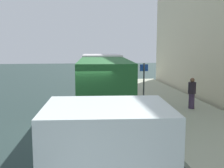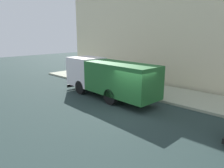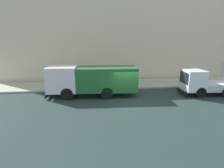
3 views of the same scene
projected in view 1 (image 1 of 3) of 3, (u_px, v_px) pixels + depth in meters
ground at (79, 130)px, 11.46m from camera, size 80.00×80.00×0.00m
sidewalk at (198, 124)px, 12.05m from camera, size 4.19×30.00×0.17m
large_utility_truck at (103, 80)px, 14.47m from camera, size 2.79×8.46×2.85m
pedestrian_walking at (192, 93)px, 14.41m from camera, size 0.49×0.49×1.60m
street_sign_post at (144, 81)px, 14.86m from camera, size 0.44×0.08×2.32m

